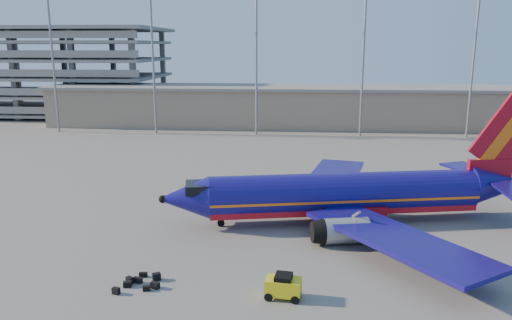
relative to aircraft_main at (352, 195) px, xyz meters
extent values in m
plane|color=slate|center=(-8.12, 2.77, -2.75)|extent=(220.00, 220.00, 0.00)
cube|color=gray|center=(1.88, 60.77, 1.25)|extent=(120.00, 15.00, 8.00)
cube|color=slate|center=(1.88, 60.77, 5.45)|extent=(122.00, 16.00, 0.60)
cube|color=slate|center=(-70.12, 76.77, -1.75)|extent=(60.00, 30.00, 0.70)
cube|color=slate|center=(-70.12, 76.77, 2.45)|extent=(60.00, 30.00, 0.70)
cube|color=slate|center=(-70.12, 76.77, 6.65)|extent=(60.00, 30.00, 0.70)
cube|color=slate|center=(-70.12, 76.77, 10.85)|extent=(60.00, 30.00, 0.70)
cube|color=slate|center=(-70.12, 76.77, 15.05)|extent=(60.00, 30.00, 0.70)
cube|color=slate|center=(-70.12, 76.77, 18.25)|extent=(62.00, 32.00, 0.80)
cube|color=slate|center=(-70.12, 89.77, 7.75)|extent=(1.20, 1.20, 21.00)
cylinder|color=gray|center=(-53.12, 48.77, 11.25)|extent=(0.44, 0.44, 28.00)
cylinder|color=gray|center=(-33.12, 48.77, 11.25)|extent=(0.44, 0.44, 28.00)
cylinder|color=gray|center=(-13.12, 48.77, 11.25)|extent=(0.44, 0.44, 28.00)
cylinder|color=gray|center=(6.88, 48.77, 11.25)|extent=(0.44, 0.44, 28.00)
cylinder|color=gray|center=(26.88, 48.77, 11.25)|extent=(0.44, 0.44, 28.00)
cylinder|color=navy|center=(-0.90, -0.17, 0.17)|extent=(26.29, 8.88, 4.01)
cube|color=#A90D1D|center=(-0.90, -0.17, -0.86)|extent=(26.15, 8.14, 1.41)
cube|color=orange|center=(-0.90, -0.17, -0.10)|extent=(26.30, 8.93, 0.24)
cone|color=navy|center=(-15.89, -3.08, 0.17)|extent=(5.23, 4.80, 4.01)
cube|color=black|center=(-14.51, -2.81, 1.20)|extent=(3.09, 3.26, 0.87)
cone|color=navy|center=(14.63, 2.84, 0.55)|extent=(6.29, 5.01, 4.01)
cube|color=#A90D1D|center=(13.78, 2.67, 2.02)|extent=(4.58, 1.45, 2.38)
cube|color=#A90D1D|center=(15.27, 2.96, 5.81)|extent=(7.87, 1.85, 8.65)
cube|color=orange|center=(15.06, 2.92, 5.81)|extent=(5.28, 1.45, 6.78)
cube|color=navy|center=(13.51, 6.37, 1.15)|extent=(5.70, 7.65, 0.24)
cube|color=navy|center=(-1.11, 9.50, -0.80)|extent=(9.06, 17.58, 0.38)
cube|color=navy|center=(2.51, -9.22, -0.80)|extent=(14.06, 16.87, 0.38)
cube|color=#A90D1D|center=(-0.36, -0.07, -1.29)|extent=(7.19, 5.39, 1.08)
cylinder|color=gray|center=(-3.24, 5.11, -1.51)|extent=(4.26, 2.98, 2.28)
cylinder|color=gray|center=(-1.10, -5.95, -1.51)|extent=(4.26, 2.98, 2.28)
cylinder|color=gray|center=(-12.60, -2.44, -2.16)|extent=(0.30, 0.30, 1.19)
cylinder|color=black|center=(-12.60, -2.44, -2.40)|extent=(0.73, 0.40, 0.69)
cylinder|color=black|center=(0.16, 2.90, -2.30)|extent=(1.01, 0.76, 0.91)
cylinder|color=black|center=(1.24, -2.63, -2.30)|extent=(1.01, 0.76, 0.91)
cone|color=navy|center=(26.97, 30.14, -0.13)|extent=(4.65, 4.26, 3.59)
cube|color=yellow|center=(-6.29, -15.95, -1.90)|extent=(2.56, 1.69, 1.14)
cube|color=black|center=(-6.29, -15.95, -1.21)|extent=(1.30, 1.40, 0.40)
cylinder|color=black|center=(-7.11, -15.21, -2.46)|extent=(0.61, 0.29, 0.59)
cylinder|color=black|center=(-7.28, -16.45, -2.46)|extent=(0.61, 0.29, 0.59)
cylinder|color=black|center=(-5.30, -15.46, -2.46)|extent=(0.61, 0.29, 0.59)
cylinder|color=black|center=(-5.48, -16.70, -2.46)|extent=(0.61, 0.29, 0.59)
cube|color=black|center=(-17.96, -16.28, -2.52)|extent=(0.60, 0.48, 0.47)
cube|color=black|center=(-15.99, -15.63, -2.57)|extent=(0.58, 0.44, 0.36)
cube|color=black|center=(-15.48, -15.24, -2.52)|extent=(0.72, 0.55, 0.46)
cube|color=black|center=(-17.52, -14.67, -2.49)|extent=(0.60, 0.53, 0.52)
cube|color=black|center=(-17.51, -15.20, -2.54)|extent=(0.65, 0.50, 0.41)
cube|color=black|center=(-15.71, -13.98, -2.48)|extent=(0.71, 0.64, 0.54)
cube|color=black|center=(-16.95, -14.52, -2.53)|extent=(0.70, 0.45, 0.43)
cube|color=black|center=(-16.85, -13.54, -2.57)|extent=(0.65, 0.36, 0.36)
camera|label=1|loc=(-5.74, -47.29, 14.16)|focal=35.00mm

